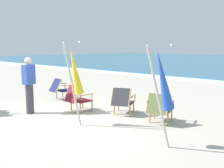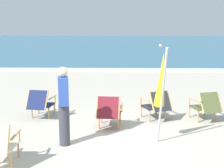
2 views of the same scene
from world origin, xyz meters
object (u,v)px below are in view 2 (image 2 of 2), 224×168
object	(u,v)px
beach_chair_front_left	(40,103)
umbrella_furled_yellow	(161,81)
beach_chair_back_left	(109,111)
beach_chair_far_center	(157,104)
beach_chair_mid_center	(206,105)
person_near_chairs	(64,106)

from	to	relation	value
beach_chair_front_left	umbrella_furled_yellow	bearing A→B (deg)	-31.07
beach_chair_back_left	beach_chair_far_center	xyz separation A→B (m)	(1.20, 0.65, -0.01)
beach_chair_far_center	beach_chair_mid_center	world-z (taller)	beach_chair_far_center
beach_chair_back_left	beach_chair_mid_center	xyz separation A→B (m)	(2.44, 0.61, -0.01)
beach_chair_front_left	beach_chair_far_center	bearing A→B (deg)	-2.18
beach_chair_front_left	person_near_chairs	xyz separation A→B (m)	(0.95, -1.81, 0.42)
beach_chair_back_left	beach_chair_far_center	distance (m)	1.37
beach_chair_back_left	beach_chair_mid_center	distance (m)	2.52
beach_chair_far_center	person_near_chairs	xyz separation A→B (m)	(-2.08, -1.70, 0.42)
beach_chair_back_left	person_near_chairs	distance (m)	1.42
beach_chair_far_center	person_near_chairs	distance (m)	2.72
beach_chair_front_left	beach_chair_mid_center	world-z (taller)	beach_chair_mid_center
beach_chair_front_left	beach_chair_mid_center	distance (m)	4.27
beach_chair_front_left	beach_chair_far_center	distance (m)	3.03
beach_chair_front_left	person_near_chairs	bearing A→B (deg)	-62.37
beach_chair_front_left	beach_chair_back_left	world-z (taller)	beach_chair_back_left
beach_chair_front_left	beach_chair_back_left	xyz separation A→B (m)	(1.83, -0.77, 0.01)
beach_chair_front_left	person_near_chairs	distance (m)	2.09
beach_chair_front_left	beach_chair_far_center	xyz separation A→B (m)	(3.03, -0.12, 0.00)
beach_chair_front_left	umbrella_furled_yellow	xyz separation A→B (m)	(2.91, -1.75, 0.93)
beach_chair_back_left	person_near_chairs	bearing A→B (deg)	-130.25
person_near_chairs	beach_chair_back_left	bearing A→B (deg)	49.75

